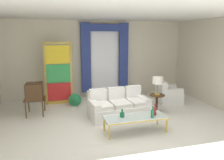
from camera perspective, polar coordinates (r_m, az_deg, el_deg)
ground_plane at (r=6.21m, az=1.83°, el=-11.19°), size 16.00×16.00×0.00m
wall_rear at (r=8.75m, az=-3.98°, el=5.61°), size 8.00×0.12×3.00m
wall_right at (r=8.14m, az=26.09°, el=4.03°), size 0.12×7.00×3.00m
ceiling_slab at (r=6.53m, az=-0.13°, el=17.01°), size 8.00×7.60×0.04m
curtained_window at (r=8.62m, az=-1.87°, el=7.16°), size 2.00×0.17×2.70m
couch_white_long at (r=6.61m, az=1.59°, el=-6.93°), size 1.83×1.08×0.86m
coffee_table at (r=5.56m, az=6.16°, el=-9.84°), size 1.58×0.58×0.41m
bottle_blue_decanter at (r=5.49m, az=10.63°, el=-8.60°), size 0.08×0.08×0.29m
bottle_crystal_tall at (r=5.46m, az=2.70°, el=-9.03°), size 0.12×0.12×0.21m
bottle_amber_squat at (r=5.67m, az=11.25°, el=-7.93°), size 0.08×0.08×0.30m
vintage_tv at (r=7.01m, az=-19.81°, el=-2.95°), size 0.62×0.62×1.35m
armchair_white at (r=8.22m, az=14.40°, el=-3.72°), size 0.92×0.92×0.80m
stained_glass_divider at (r=7.86m, az=-13.92°, el=1.37°), size 0.95×0.05×2.20m
peacock_figurine at (r=7.60m, az=-9.69°, el=-5.29°), size 0.44×0.60×0.50m
round_side_table at (r=6.99m, az=11.73°, el=-5.70°), size 0.48×0.48×0.59m
table_lamp_brass at (r=6.83m, az=11.96°, el=-0.29°), size 0.32×0.32×0.57m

